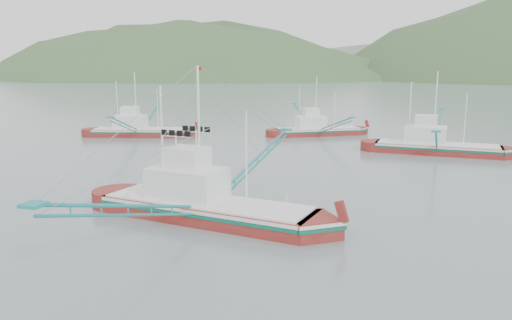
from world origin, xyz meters
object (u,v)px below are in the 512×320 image
(main_boat, at_px, (204,193))
(bg_boat_left, at_px, (139,124))
(bg_boat_far, at_px, (318,122))
(bg_boat_right, at_px, (435,142))

(main_boat, bearing_deg, bg_boat_left, 135.11)
(main_boat, distance_m, bg_boat_far, 47.81)
(bg_boat_far, distance_m, bg_boat_right, 21.93)
(bg_boat_far, height_order, bg_boat_right, bg_boat_right)
(bg_boat_left, relative_size, bg_boat_right, 0.95)
(bg_boat_far, bearing_deg, main_boat, -121.37)
(main_boat, height_order, bg_boat_far, main_boat)
(bg_boat_left, distance_m, bg_boat_far, 29.36)
(main_boat, xyz_separation_m, bg_boat_far, (-0.32, 47.81, 0.15))
(main_boat, height_order, bg_boat_right, main_boat)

